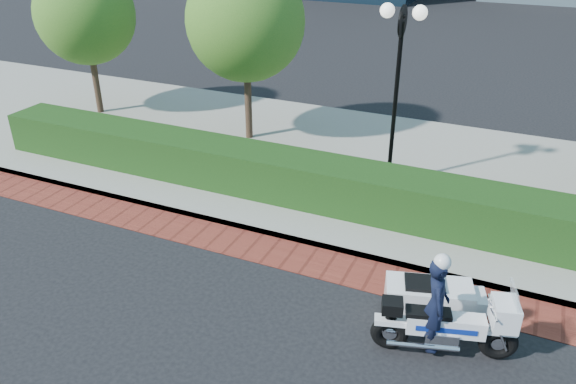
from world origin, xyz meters
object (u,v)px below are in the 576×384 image
at_px(tree_b, 246,22).
at_px(police_motorcycle, 438,307).
at_px(lamppost, 398,69).
at_px(tree_a, 85,15).

distance_m(tree_b, police_motorcycle, 9.48).
xyz_separation_m(lamppost, tree_b, (-4.50, 1.30, 0.48)).
bearing_deg(lamppost, police_motorcycle, -67.04).
distance_m(lamppost, tree_a, 10.09).
bearing_deg(lamppost, tree_b, 163.89).
distance_m(lamppost, police_motorcycle, 5.83).
distance_m(tree_a, tree_b, 5.50).
relative_size(lamppost, police_motorcycle, 1.87).
bearing_deg(police_motorcycle, tree_b, 120.62).
relative_size(tree_b, police_motorcycle, 2.18).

